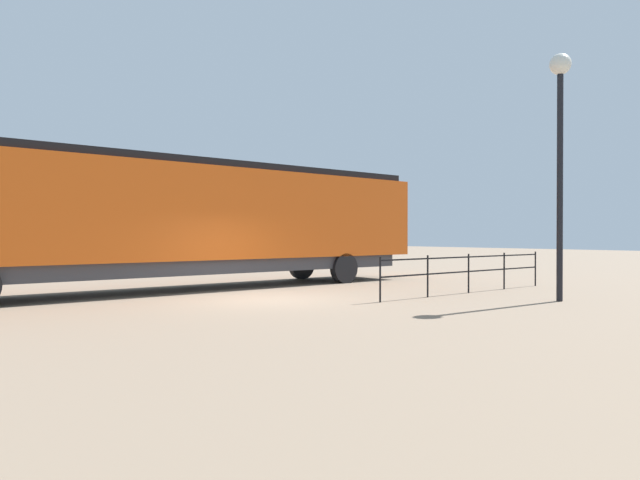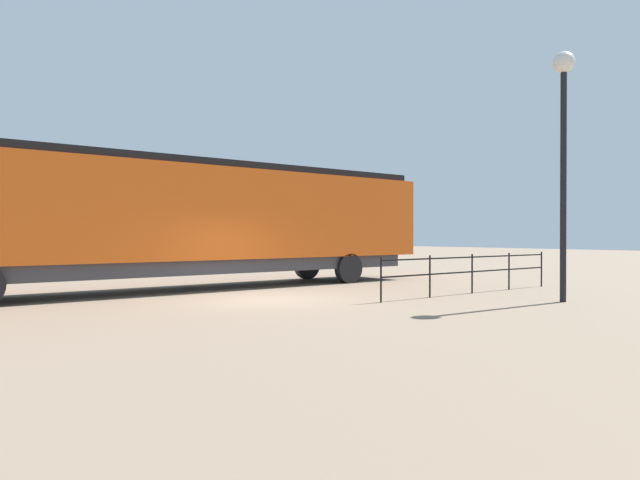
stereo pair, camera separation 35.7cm
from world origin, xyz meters
name	(u,v)px [view 1 (the left image)]	position (x,y,z in m)	size (l,w,h in m)	color
ground_plane	(266,299)	(0.00, 0.00, 0.00)	(120.00, 120.00, 0.00)	#84705B
locomotive	(195,218)	(-3.92, -0.19, 2.34)	(2.90, 18.28, 4.16)	#D15114
lamp_post	(560,122)	(5.29, 5.88, 4.79)	(0.56, 0.56, 6.61)	black
platform_fence	(469,268)	(2.44, 5.78, 0.77)	(0.05, 7.66, 1.20)	black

